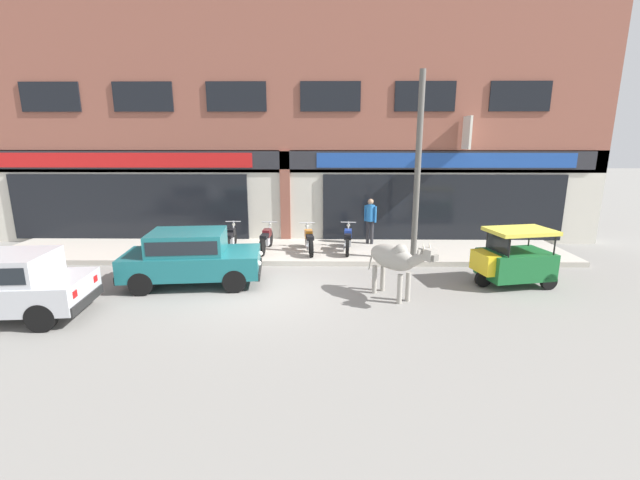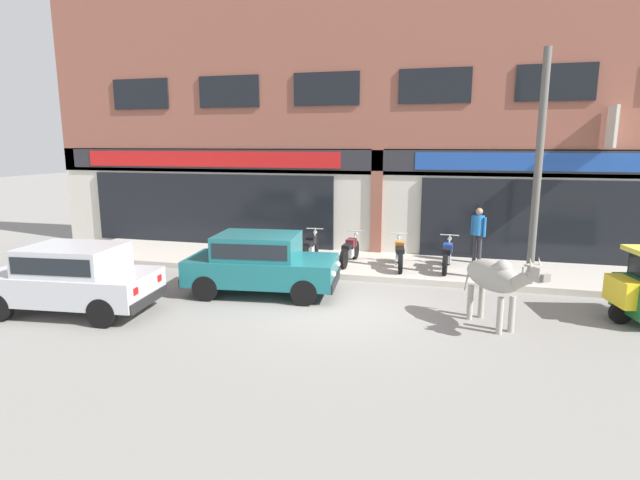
# 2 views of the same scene
# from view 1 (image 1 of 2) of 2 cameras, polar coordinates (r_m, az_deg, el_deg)

# --- Properties ---
(ground_plane) EXTENTS (90.00, 90.00, 0.00)m
(ground_plane) POSITION_cam_1_polar(r_m,az_deg,el_deg) (11.13, -7.00, -6.82)
(ground_plane) COLOR gray
(sidewalk) EXTENTS (19.00, 2.99, 0.16)m
(sidewalk) POSITION_cam_1_polar(r_m,az_deg,el_deg) (14.60, -5.08, -1.47)
(sidewalk) COLOR #B7AFA3
(sidewalk) RESTS_ON ground
(shop_building) EXTENTS (23.00, 1.40, 8.70)m
(shop_building) POSITION_cam_1_polar(r_m,az_deg,el_deg) (15.85, -4.72, 14.51)
(shop_building) COLOR #8E5142
(shop_building) RESTS_ON ground
(cow) EXTENTS (1.48, 1.83, 1.61)m
(cow) POSITION_cam_1_polar(r_m,az_deg,el_deg) (10.45, 9.94, -2.47)
(cow) COLOR #9E998E
(cow) RESTS_ON ground
(car_0) EXTENTS (3.73, 1.97, 1.46)m
(car_0) POSITION_cam_1_polar(r_m,az_deg,el_deg) (11.82, -16.84, -1.94)
(car_0) COLOR black
(car_0) RESTS_ON ground
(car_1) EXTENTS (3.72, 1.93, 1.46)m
(car_1) POSITION_cam_1_polar(r_m,az_deg,el_deg) (11.44, -36.74, -4.63)
(car_1) COLOR black
(car_1) RESTS_ON ground
(auto_rickshaw) EXTENTS (2.12, 1.49, 1.52)m
(auto_rickshaw) POSITION_cam_1_polar(r_m,az_deg,el_deg) (12.43, 24.33, -2.57)
(auto_rickshaw) COLOR black
(auto_rickshaw) RESTS_ON ground
(motorcycle_0) EXTENTS (0.52, 1.81, 0.88)m
(motorcycle_0) POSITION_cam_1_polar(r_m,az_deg,el_deg) (14.57, -11.84, 0.15)
(motorcycle_0) COLOR black
(motorcycle_0) RESTS_ON sidewalk
(motorcycle_1) EXTENTS (0.52, 1.81, 0.88)m
(motorcycle_1) POSITION_cam_1_polar(r_m,az_deg,el_deg) (14.30, -7.18, 0.08)
(motorcycle_1) COLOR black
(motorcycle_1) RESTS_ON sidewalk
(motorcycle_2) EXTENTS (0.53, 1.81, 0.88)m
(motorcycle_2) POSITION_cam_1_polar(r_m,az_deg,el_deg) (14.05, -1.48, -0.06)
(motorcycle_2) COLOR black
(motorcycle_2) RESTS_ON sidewalk
(motorcycle_3) EXTENTS (0.52, 1.81, 0.88)m
(motorcycle_3) POSITION_cam_1_polar(r_m,az_deg,el_deg) (14.16, 3.73, 0.03)
(motorcycle_3) COLOR black
(motorcycle_3) RESTS_ON sidewalk
(pedestrian) EXTENTS (0.40, 0.35, 1.60)m
(pedestrian) POSITION_cam_1_polar(r_m,az_deg,el_deg) (15.14, 6.72, 3.16)
(pedestrian) COLOR #2D2D33
(pedestrian) RESTS_ON sidewalk
(utility_pole) EXTENTS (0.18, 0.18, 5.56)m
(utility_pole) POSITION_cam_1_polar(r_m,az_deg,el_deg) (13.14, 12.90, 9.24)
(utility_pole) COLOR #595651
(utility_pole) RESTS_ON sidewalk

